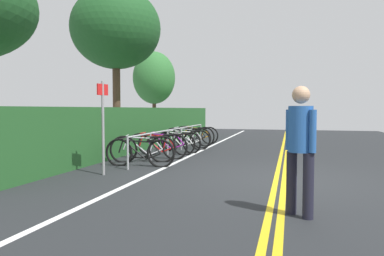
{
  "coord_description": "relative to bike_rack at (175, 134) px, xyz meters",
  "views": [
    {
      "loc": [
        -7.63,
        -0.19,
        1.43
      ],
      "look_at": [
        2.38,
        2.5,
        0.89
      ],
      "focal_mm": 34.45,
      "sensor_mm": 36.0,
      "label": 1
    }
  ],
  "objects": [
    {
      "name": "ground_plane",
      "position": [
        -3.9,
        -3.5,
        -0.62
      ],
      "size": [
        36.49,
        11.3,
        0.05
      ],
      "primitive_type": "cube",
      "color": "#232628"
    },
    {
      "name": "centre_line_yellow_inner",
      "position": [
        -3.9,
        -3.58,
        -0.59
      ],
      "size": [
        32.84,
        0.1,
        0.0
      ],
      "primitive_type": "cube",
      "color": "gold",
      "rests_on": "ground_plane"
    },
    {
      "name": "centre_line_yellow_outer",
      "position": [
        -3.9,
        -3.42,
        -0.59
      ],
      "size": [
        32.84,
        0.1,
        0.0
      ],
      "primitive_type": "cube",
      "color": "gold",
      "rests_on": "ground_plane"
    },
    {
      "name": "bike_lane_stripe_white",
      "position": [
        -3.9,
        -0.75,
        -0.59
      ],
      "size": [
        32.84,
        0.12,
        0.0
      ],
      "primitive_type": "cube",
      "color": "white",
      "rests_on": "ground_plane"
    },
    {
      "name": "bike_rack",
      "position": [
        0.0,
        0.0,
        0.0
      ],
      "size": [
        7.32,
        0.05,
        0.78
      ],
      "color": "#9EA0A5",
      "rests_on": "ground_plane"
    },
    {
      "name": "bicycle_0",
      "position": [
        -3.11,
        -0.08,
        -0.25
      ],
      "size": [
        0.46,
        1.81,
        0.74
      ],
      "color": "black",
      "rests_on": "ground_plane"
    },
    {
      "name": "bicycle_1",
      "position": [
        -2.42,
        0.11,
        -0.23
      ],
      "size": [
        0.65,
        1.71,
        0.76
      ],
      "color": "black",
      "rests_on": "ground_plane"
    },
    {
      "name": "bicycle_2",
      "position": [
        -1.64,
        0.01,
        -0.23
      ],
      "size": [
        0.46,
        1.81,
        0.77
      ],
      "color": "black",
      "rests_on": "ground_plane"
    },
    {
      "name": "bicycle_3",
      "position": [
        -0.74,
        0.03,
        -0.25
      ],
      "size": [
        0.48,
        1.8,
        0.74
      ],
      "color": "black",
      "rests_on": "ground_plane"
    },
    {
      "name": "bicycle_4",
      "position": [
        0.06,
        -0.12,
        -0.25
      ],
      "size": [
        0.63,
        1.66,
        0.73
      ],
      "color": "black",
      "rests_on": "ground_plane"
    },
    {
      "name": "bicycle_5",
      "position": [
        0.82,
        -0.14,
        -0.24
      ],
      "size": [
        0.51,
        1.73,
        0.74
      ],
      "color": "black",
      "rests_on": "ground_plane"
    },
    {
      "name": "bicycle_6",
      "position": [
        1.51,
        -0.01,
        -0.22
      ],
      "size": [
        0.46,
        1.83,
        0.78
      ],
      "color": "black",
      "rests_on": "ground_plane"
    },
    {
      "name": "bicycle_7",
      "position": [
        2.33,
        -0.03,
        -0.22
      ],
      "size": [
        0.47,
        1.74,
        0.78
      ],
      "color": "black",
      "rests_on": "ground_plane"
    },
    {
      "name": "bicycle_8",
      "position": [
        3.17,
        0.04,
        -0.24
      ],
      "size": [
        0.46,
        1.79,
        0.74
      ],
      "color": "black",
      "rests_on": "ground_plane"
    },
    {
      "name": "pedestrian",
      "position": [
        -6.5,
        -3.81,
        0.41
      ],
      "size": [
        0.36,
        0.38,
        1.73
      ],
      "color": "#1E1E2D",
      "rests_on": "ground_plane"
    },
    {
      "name": "sign_post_near",
      "position": [
        -4.41,
        0.21,
        0.64
      ],
      "size": [
        0.36,
        0.08,
        2.02
      ],
      "color": "gray",
      "rests_on": "ground_plane"
    },
    {
      "name": "hedge_backdrop",
      "position": [
        1.5,
        1.7,
        0.15
      ],
      "size": [
        16.27,
        1.05,
        1.47
      ],
      "primitive_type": "cube",
      "color": "#235626",
      "rests_on": "ground_plane"
    },
    {
      "name": "tree_mid",
      "position": [
        1.02,
        2.6,
        3.79
      ],
      "size": [
        3.3,
        3.3,
        5.89
      ],
      "color": "#473323",
      "rests_on": "ground_plane"
    },
    {
      "name": "tree_far_right",
      "position": [
        7.45,
        3.56,
        2.53
      ],
      "size": [
        2.31,
        2.31,
        4.55
      ],
      "color": "#473323",
      "rests_on": "ground_plane"
    }
  ]
}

